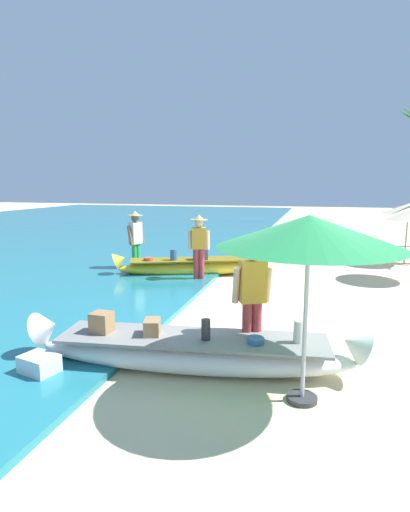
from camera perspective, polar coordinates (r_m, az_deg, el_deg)
The scene contains 9 objects.
ground_plane at distance 6.80m, azimuth 10.83°, elevation -12.08°, with size 80.00×80.00×0.00m, color beige.
boat_white_foreground at distance 5.81m, azimuth -1.87°, elevation -12.91°, with size 4.67×1.31×0.79m.
boat_yellow_midground at distance 11.51m, azimuth -1.78°, elevation -1.37°, with size 4.17×2.23×0.76m.
person_vendor_hatted at distance 10.60m, azimuth -0.85°, elevation 1.74°, with size 0.58×0.44×1.75m.
person_tourist_customer at distance 5.84m, azimuth 6.51°, elevation -5.58°, with size 0.58×0.41×1.72m.
person_vendor_assistant at distance 12.17m, azimuth -9.49°, elevation 2.64°, with size 0.44×0.59×1.75m.
patio_umbrella_large at distance 4.71m, azimuth 14.07°, elevation 3.15°, with size 2.07×2.07×2.19m.
parasol_row_1 at distance 14.44m, azimuth 26.12°, elevation 5.85°, with size 1.60×1.60×1.91m.
cooler_box at distance 6.01m, azimuth -21.72°, elevation -14.00°, with size 0.47×0.35×0.33m, color silver.
Camera 1 is at (0.42, -6.30, 2.54)m, focal length 29.20 mm.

